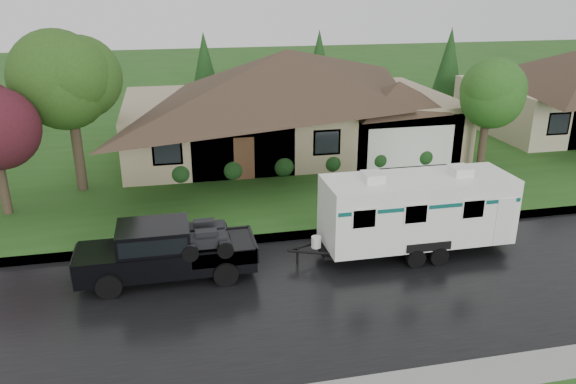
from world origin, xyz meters
name	(u,v)px	position (x,y,z in m)	size (l,w,h in m)	color
ground	(317,263)	(0.00, 0.00, 0.00)	(140.00, 140.00, 0.00)	#224F18
road	(333,292)	(0.00, -2.00, 0.01)	(140.00, 8.00, 0.01)	black
curb	(302,235)	(0.00, 2.25, 0.07)	(140.00, 0.50, 0.15)	gray
lawn	(251,146)	(0.00, 15.00, 0.07)	(140.00, 26.00, 0.15)	#224F18
house_main	(293,89)	(2.29, 13.84, 3.59)	(19.44, 10.80, 6.90)	tan
tree_left_green	(69,82)	(-8.79, 9.19, 5.09)	(4.30, 4.30, 7.12)	#382B1E
tree_right_green	(489,94)	(10.87, 8.06, 3.98)	(3.34, 3.34, 5.53)	#382B1E
shrub_row	(307,163)	(2.00, 9.30, 0.65)	(13.60, 1.00, 1.00)	#143814
pickup_truck	(163,249)	(-5.16, 0.14, 1.02)	(5.69, 2.16, 1.90)	black
travel_trailer	(417,209)	(3.64, 0.14, 1.67)	(7.01, 2.46, 3.15)	white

